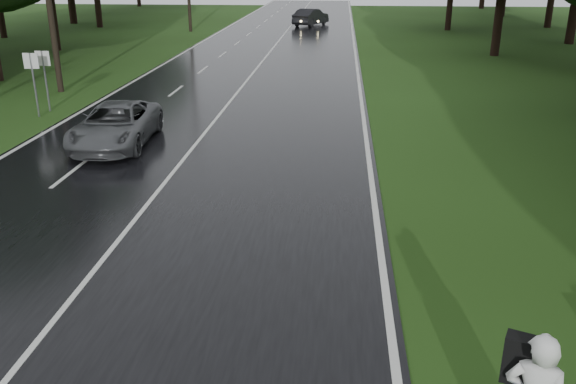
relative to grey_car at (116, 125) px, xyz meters
name	(u,v)px	position (x,y,z in m)	size (l,w,h in m)	color
ground	(41,339)	(2.64, -11.02, -0.72)	(160.00, 160.00, 0.00)	#234614
road	(238,92)	(2.64, 8.98, -0.70)	(12.00, 140.00, 0.04)	black
lane_center	(238,92)	(2.64, 8.98, -0.68)	(0.12, 140.00, 0.01)	silver
grey_car	(116,125)	(0.00, 0.00, 0.00)	(2.26, 4.91, 1.36)	#505255
far_car	(311,17)	(4.52, 40.49, 0.11)	(1.67, 4.80, 1.58)	black
utility_pole_mid	(61,92)	(-5.86, 8.54, -0.72)	(1.80, 0.28, 9.07)	black
utility_pole_far	(191,31)	(-5.86, 34.85, -0.72)	(1.80, 0.28, 10.72)	black
road_sign_a	(39,117)	(-4.56, 3.65, -0.72)	(0.61, 0.10, 2.53)	white
road_sign_b	(50,111)	(-4.56, 4.62, -0.72)	(0.59, 0.10, 2.48)	white
tree_left_e	(57,50)	(-12.34, 22.19, -0.72)	(9.37, 9.37, 14.64)	black
tree_left_f	(100,27)	(-15.23, 37.66, -0.72)	(8.75, 8.75, 13.67)	black
tree_right_e	(494,56)	(17.59, 22.33, -0.72)	(8.31, 8.31, 12.98)	black
tree_right_f	(447,30)	(17.01, 37.88, -0.72)	(8.46, 8.46, 13.22)	black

